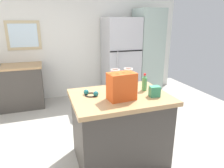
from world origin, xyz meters
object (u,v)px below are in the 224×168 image
object	(u,v)px
kitchen_island	(120,128)
tall_cabinet	(147,53)
small_box	(155,91)
shopping_bag	(122,86)
ear_defenders	(91,94)
bottle	(144,83)
refrigerator	(121,58)

from	to	relation	value
kitchen_island	tall_cabinet	world-z (taller)	tall_cabinet
small_box	tall_cabinet	bearing A→B (deg)	63.39
shopping_bag	ear_defenders	distance (m)	0.40
kitchen_island	shopping_bag	size ratio (longest dim) A/B	3.28
tall_cabinet	shopping_bag	size ratio (longest dim) A/B	5.71
shopping_bag	bottle	size ratio (longest dim) A/B	1.59
kitchen_island	small_box	xyz separation A→B (m)	(0.37, -0.17, 0.51)
refrigerator	small_box	xyz separation A→B (m)	(-0.50, -2.39, 0.04)
small_box	ear_defenders	xyz separation A→B (m)	(-0.70, 0.27, -0.04)
kitchen_island	tall_cabinet	distance (m)	2.77
shopping_bag	tall_cabinet	bearing A→B (deg)	55.79
refrigerator	kitchen_island	bearing A→B (deg)	-111.44
refrigerator	shopping_bag	size ratio (longest dim) A/B	5.16
ear_defenders	small_box	bearing A→B (deg)	-21.43
kitchen_island	small_box	distance (m)	0.65
refrigerator	tall_cabinet	bearing A→B (deg)	0.02
kitchen_island	ear_defenders	distance (m)	0.58
refrigerator	small_box	world-z (taller)	refrigerator
tall_cabinet	small_box	bearing A→B (deg)	-116.61
refrigerator	ear_defenders	bearing A→B (deg)	-119.66
ear_defenders	refrigerator	bearing A→B (deg)	60.34
tall_cabinet	shopping_bag	bearing A→B (deg)	-124.21
refrigerator	shopping_bag	distance (m)	2.52
shopping_bag	small_box	bearing A→B (deg)	-5.86
bottle	ear_defenders	size ratio (longest dim) A/B	1.05
small_box	bottle	distance (m)	0.24
tall_cabinet	small_box	xyz separation A→B (m)	(-1.20, -2.39, -0.05)
ear_defenders	bottle	bearing A→B (deg)	-3.38
kitchen_island	tall_cabinet	xyz separation A→B (m)	(1.56, 2.22, 0.56)
refrigerator	ear_defenders	distance (m)	2.43
small_box	ear_defenders	distance (m)	0.75
kitchen_island	shopping_bag	distance (m)	0.62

